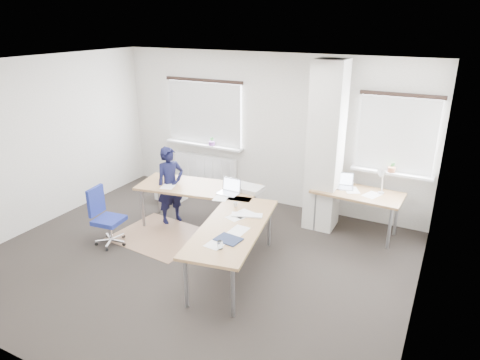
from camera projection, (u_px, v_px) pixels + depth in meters
The scene contains 8 objects.
ground at pixel (195, 260), 6.33m from camera, with size 6.00×6.00×0.00m, color #282420.
room_shell at pixel (219, 140), 6.01m from camera, with size 6.04×5.04×2.82m.
floor_mat at pixel (160, 236), 7.02m from camera, with size 1.39×1.18×0.01m, color #8E684D.
white_crate at pixel (171, 191), 8.39m from camera, with size 0.54×0.37×0.32m, color white.
desk_main at pixel (217, 206), 6.44m from camera, with size 2.82×2.63×0.96m.
desk_side at pixel (358, 194), 6.89m from camera, with size 1.43×0.77×1.22m.
task_chair at pixel (108, 229), 6.69m from camera, with size 0.51×0.50×0.93m.
person at pixel (171, 185), 7.30m from camera, with size 0.49×0.32×1.35m, color black.
Camera 1 is at (3.11, -4.58, 3.35)m, focal length 32.00 mm.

